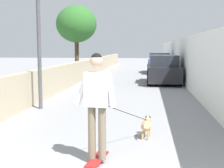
% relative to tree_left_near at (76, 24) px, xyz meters
% --- Properties ---
extents(ground_plane, '(80.00, 80.00, 0.00)m').
position_rel_tree_left_near_xyz_m(ground_plane, '(-5.00, -4.18, -3.61)').
color(ground_plane, gray).
extents(wall_left, '(48.00, 0.30, 1.16)m').
position_rel_tree_left_near_xyz_m(wall_left, '(-7.00, -1.20, -3.03)').
color(wall_left, tan).
rests_on(wall_left, ground).
extents(fence_right, '(48.00, 0.30, 2.48)m').
position_rel_tree_left_near_xyz_m(fence_right, '(-7.00, -7.16, -2.38)').
color(fence_right, white).
rests_on(fence_right, ground).
extents(tree_left_near, '(2.91, 2.91, 4.96)m').
position_rel_tree_left_near_xyz_m(tree_left_near, '(0.00, 0.00, 0.00)').
color(tree_left_near, '#473523').
rests_on(tree_left_near, ground).
extents(lamp_post, '(0.36, 0.36, 4.16)m').
position_rel_tree_left_near_xyz_m(lamp_post, '(-12.67, -1.75, -0.75)').
color(lamp_post, '#4C4C51').
rests_on(lamp_post, ground).
extents(skateboard, '(0.82, 0.31, 0.08)m').
position_rel_tree_left_near_xyz_m(skateboard, '(-17.10, -4.32, -3.55)').
color(skateboard, maroon).
rests_on(skateboard, ground).
extents(person_skateboarder, '(0.27, 0.72, 1.78)m').
position_rel_tree_left_near_xyz_m(person_skateboarder, '(-17.10, -4.32, -2.48)').
color(person_skateboarder, '#726651').
rests_on(person_skateboarder, skateboard).
extents(dog, '(1.91, 0.96, 1.06)m').
position_rel_tree_left_near_xyz_m(dog, '(-15.50, -5.13, -3.34)').
color(dog, tan).
rests_on(dog, ground).
extents(car_near, '(3.91, 1.80, 1.54)m').
position_rel_tree_left_near_xyz_m(car_near, '(-5.00, -6.01, -2.90)').
color(car_near, black).
rests_on(car_near, ground).
extents(car_far, '(3.90, 1.80, 1.54)m').
position_rel_tree_left_near_xyz_m(car_far, '(1.90, -6.01, -2.90)').
color(car_far, navy).
rests_on(car_far, ground).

